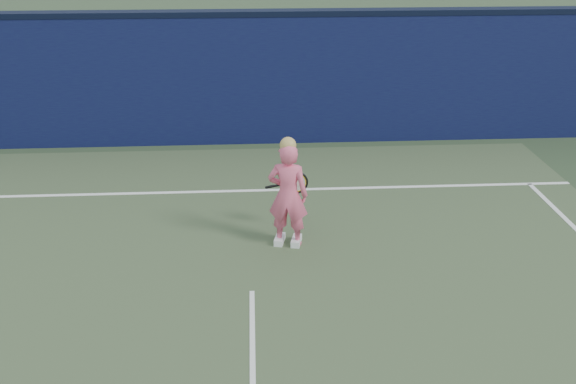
{
  "coord_description": "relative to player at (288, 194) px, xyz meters",
  "views": [
    {
      "loc": [
        0.08,
        -5.34,
        4.28
      ],
      "look_at": [
        0.52,
        2.19,
        0.8
      ],
      "focal_mm": 38.0,
      "sensor_mm": 36.0,
      "label": 1
    }
  ],
  "objects": [
    {
      "name": "racket",
      "position": [
        0.11,
        0.42,
        -0.02
      ],
      "size": [
        0.62,
        0.19,
        0.34
      ],
      "rotation": [
        0.0,
        0.0,
        -0.31
      ],
      "color": "black",
      "rests_on": "ground"
    },
    {
      "name": "wall_cap",
      "position": [
        -0.52,
        4.31,
        1.78
      ],
      "size": [
        24.0,
        0.42,
        0.1
      ],
      "primitive_type": "cube",
      "color": "black",
      "rests_on": "backstop_wall"
    },
    {
      "name": "ground",
      "position": [
        -0.52,
        -2.19,
        -0.77
      ],
      "size": [
        80.0,
        80.0,
        0.0
      ],
      "primitive_type": "plane",
      "color": "#304027",
      "rests_on": "ground"
    },
    {
      "name": "backstop_wall",
      "position": [
        -0.52,
        4.31,
        0.48
      ],
      "size": [
        24.0,
        0.4,
        2.5
      ],
      "primitive_type": "cube",
      "color": "#0D0E39",
      "rests_on": "ground"
    },
    {
      "name": "court_lines",
      "position": [
        -0.52,
        -2.52,
        -0.75
      ],
      "size": [
        11.0,
        12.04,
        0.01
      ],
      "color": "white",
      "rests_on": "court_surface"
    },
    {
      "name": "player",
      "position": [
        0.0,
        0.0,
        0.0
      ],
      "size": [
        0.62,
        0.48,
        1.59
      ],
      "rotation": [
        0.0,
        0.0,
        2.91
      ],
      "color": "#F05D80",
      "rests_on": "ground"
    }
  ]
}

